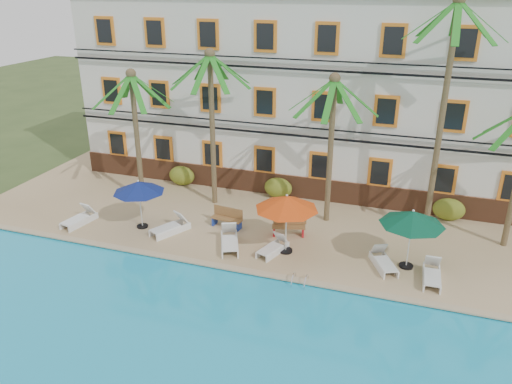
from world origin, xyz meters
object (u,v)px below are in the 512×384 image
(umbrella_green, at_px, (412,218))
(lounger_f, at_px, (432,274))
(palm_c, at_px, (332,129))
(lounger_a, at_px, (79,218))
(lounger_e, at_px, (383,261))
(palm_d, at_px, (445,93))
(lounger_d, at_px, (273,247))
(bench_left, at_px, (227,217))
(palm_b, at_px, (212,108))
(palm_a, at_px, (135,118))
(pool_ladder, at_px, (300,283))
(lounger_b, at_px, (171,227))
(umbrella_blue, at_px, (139,187))
(bench_right, at_px, (289,225))
(umbrella_red, at_px, (287,203))
(lounger_c, at_px, (229,240))

(umbrella_green, xyz_separation_m, lounger_f, (0.97, -0.73, -1.90))
(lounger_f, bearing_deg, palm_c, 140.87)
(lounger_a, xyz_separation_m, lounger_e, (14.06, 0.56, -0.01))
(palm_c, bearing_deg, palm_d, 3.31)
(palm_c, xyz_separation_m, lounger_e, (3.01, -3.56, -4.28))
(lounger_d, bearing_deg, bench_left, 148.72)
(lounger_e, bearing_deg, palm_b, 157.18)
(palm_a, bearing_deg, palm_c, 3.91)
(palm_d, xyz_separation_m, pool_ladder, (-4.46, -5.99, -6.38))
(palm_c, distance_m, lounger_b, 8.56)
(pool_ladder, bearing_deg, palm_b, 135.44)
(lounger_b, bearing_deg, umbrella_blue, 177.55)
(lounger_a, xyz_separation_m, bench_right, (9.71, 2.08, 0.19))
(lounger_b, distance_m, lounger_d, 4.99)
(palm_c, height_order, umbrella_red, palm_c)
(pool_ladder, bearing_deg, lounger_e, 36.78)
(lounger_b, bearing_deg, lounger_d, -3.26)
(umbrella_green, bearing_deg, bench_left, 172.63)
(palm_b, relative_size, lounger_c, 3.69)
(bench_left, bearing_deg, umbrella_red, -23.70)
(lounger_d, relative_size, bench_left, 1.14)
(palm_c, distance_m, lounger_f, 7.60)
(umbrella_green, relative_size, lounger_c, 1.20)
(umbrella_red, relative_size, lounger_b, 1.35)
(lounger_f, bearing_deg, lounger_c, 179.98)
(palm_d, height_order, pool_ladder, palm_d)
(lounger_c, height_order, bench_right, lounger_c)
(lounger_e, height_order, lounger_f, lounger_f)
(lounger_d, distance_m, bench_right, 1.82)
(palm_b, bearing_deg, umbrella_green, -19.28)
(lounger_b, xyz_separation_m, bench_left, (2.25, 1.38, 0.18))
(palm_a, xyz_separation_m, lounger_e, (12.69, -2.90, -4.15))
(umbrella_blue, relative_size, lounger_f, 1.31)
(umbrella_red, xyz_separation_m, lounger_d, (-0.47, -0.25, -2.02))
(bench_right, bearing_deg, palm_a, 170.60)
(palm_c, height_order, palm_d, palm_d)
(palm_d, height_order, lounger_e, palm_d)
(lounger_b, bearing_deg, palm_a, 137.57)
(lounger_b, height_order, bench_right, bench_right)
(umbrella_blue, distance_m, pool_ladder, 8.69)
(lounger_b, bearing_deg, umbrella_red, -0.32)
(umbrella_red, relative_size, lounger_c, 1.26)
(palm_b, bearing_deg, lounger_f, -21.10)
(palm_c, height_order, lounger_d, palm_c)
(lounger_d, bearing_deg, lounger_f, -1.11)
(lounger_b, distance_m, bench_left, 2.64)
(lounger_b, distance_m, lounger_c, 3.07)
(bench_left, bearing_deg, lounger_e, -10.74)
(palm_a, bearing_deg, lounger_c, -27.98)
(lounger_a, bearing_deg, palm_b, 40.08)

